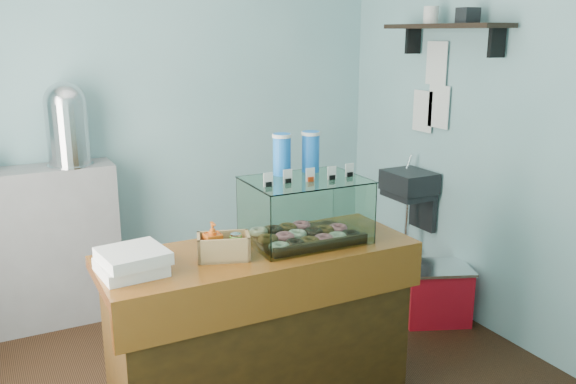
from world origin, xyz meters
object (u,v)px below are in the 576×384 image
counter (260,329)px  coffee_urn (67,122)px  red_cooler (435,293)px  display_case (303,208)px

counter → coffee_urn: coffee_urn is taller
coffee_urn → counter: bearing=-66.8°
counter → red_cooler: counter is taller
counter → red_cooler: bearing=13.8°
display_case → red_cooler: display_case is taller
display_case → coffee_urn: bearing=123.1°
display_case → coffee_urn: coffee_urn is taller
counter → red_cooler: (1.51, 0.37, -0.26)m
coffee_urn → red_cooler: 2.75m
coffee_urn → red_cooler: size_ratio=1.00×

